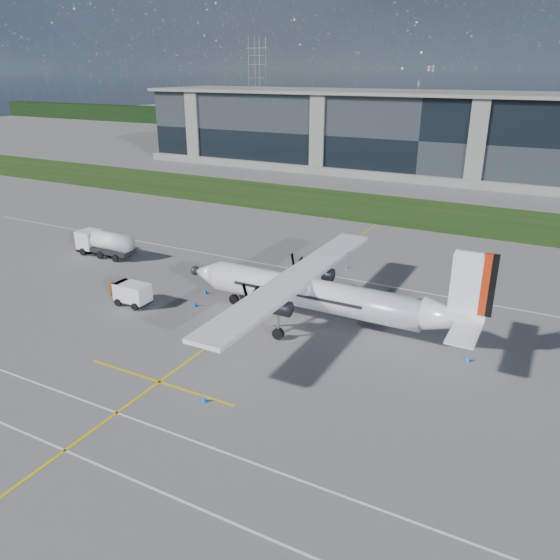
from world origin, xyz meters
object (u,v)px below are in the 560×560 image
(turboprop_aircraft, at_px, (323,278))
(baggage_tug, at_px, (133,294))
(safety_cone_nose_stbd, at_px, (206,291))
(safety_cone_stbdwing, at_px, (347,266))
(ground_crew_person, at_px, (112,288))
(safety_cone_portwing, at_px, (204,398))
(fuel_tanker_truck, at_px, (102,243))
(safety_cone_nose_port, at_px, (195,304))
(pylon_west, at_px, (257,82))
(safety_cone_tail, at_px, (468,358))

(turboprop_aircraft, relative_size, baggage_tug, 8.12)
(safety_cone_nose_stbd, height_order, safety_cone_stbdwing, same)
(ground_crew_person, height_order, safety_cone_portwing, ground_crew_person)
(fuel_tanker_truck, distance_m, safety_cone_portwing, 32.82)
(fuel_tanker_truck, relative_size, safety_cone_nose_port, 14.95)
(safety_cone_stbdwing, bearing_deg, turboprop_aircraft, -76.92)
(safety_cone_portwing, bearing_deg, safety_cone_stbdwing, 92.44)
(pylon_west, height_order, safety_cone_nose_port, pylon_west)
(turboprop_aircraft, xyz_separation_m, safety_cone_nose_stbd, (-12.25, 0.81, -3.76))
(safety_cone_nose_port, bearing_deg, pylon_west, 118.22)
(safety_cone_nose_port, relative_size, safety_cone_tail, 1.00)
(ground_crew_person, xyz_separation_m, safety_cone_nose_port, (7.74, 2.02, -0.70))
(safety_cone_nose_stbd, bearing_deg, safety_cone_nose_port, -73.23)
(pylon_west, xyz_separation_m, safety_cone_nose_port, (77.62, -144.65, -14.75))
(pylon_west, xyz_separation_m, safety_cone_nose_stbd, (76.77, -141.81, -14.75))
(safety_cone_nose_port, bearing_deg, safety_cone_tail, 3.14)
(safety_cone_stbdwing, distance_m, safety_cone_tail, 20.70)
(ground_crew_person, xyz_separation_m, safety_cone_tail, (30.94, 3.29, -0.70))
(turboprop_aircraft, height_order, baggage_tug, turboprop_aircraft)
(fuel_tanker_truck, xyz_separation_m, safety_cone_nose_stbd, (16.80, -3.84, -1.15))
(safety_cone_tail, bearing_deg, safety_cone_nose_port, -176.86)
(pylon_west, relative_size, fuel_tanker_truck, 4.01)
(pylon_west, xyz_separation_m, baggage_tug, (72.54, -146.91, -14.01))
(pylon_west, bearing_deg, turboprop_aircraft, -58.03)
(safety_cone_nose_stbd, bearing_deg, baggage_tug, -129.65)
(safety_cone_portwing, bearing_deg, ground_crew_person, 150.16)
(fuel_tanker_truck, height_order, safety_cone_portwing, fuel_tanker_truck)
(safety_cone_nose_stbd, xyz_separation_m, safety_cone_nose_port, (0.85, -2.84, 0.00))
(baggage_tug, bearing_deg, ground_crew_person, 174.65)
(fuel_tanker_truck, xyz_separation_m, safety_cone_tail, (40.85, -5.41, -1.15))
(fuel_tanker_truck, xyz_separation_m, safety_cone_stbdwing, (25.89, 8.90, -1.15))
(safety_cone_tail, bearing_deg, baggage_tug, -172.87)
(turboprop_aircraft, distance_m, safety_cone_nose_stbd, 12.83)
(safety_cone_portwing, distance_m, safety_cone_nose_port, 15.13)
(safety_cone_tail, bearing_deg, safety_cone_portwing, -136.41)
(ground_crew_person, bearing_deg, safety_cone_portwing, -116.24)
(fuel_tanker_truck, bearing_deg, pylon_west, 113.49)
(baggage_tug, xyz_separation_m, ground_crew_person, (-2.66, 0.25, -0.04))
(fuel_tanker_truck, bearing_deg, baggage_tug, -35.43)
(safety_cone_nose_port, bearing_deg, safety_cone_nose_stbd, 106.77)
(turboprop_aircraft, distance_m, safety_cone_portwing, 14.52)
(safety_cone_nose_port, height_order, safety_cone_tail, same)
(ground_crew_person, height_order, safety_cone_nose_port, ground_crew_person)
(ground_crew_person, xyz_separation_m, safety_cone_portwing, (17.15, -9.84, -0.70))
(pylon_west, relative_size, safety_cone_stbdwing, 60.00)
(safety_cone_nose_stbd, bearing_deg, safety_cone_tail, -3.72)
(turboprop_aircraft, distance_m, ground_crew_person, 19.79)
(fuel_tanker_truck, relative_size, ground_crew_person, 3.94)
(pylon_west, distance_m, baggage_tug, 164.44)
(safety_cone_nose_stbd, bearing_deg, safety_cone_stbdwing, 54.48)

